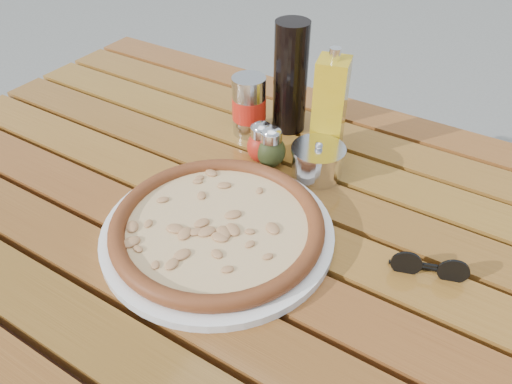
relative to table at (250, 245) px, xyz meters
The scene contains 10 objects.
table is the anchor object (origin of this frame).
plate 0.11m from the table, 99.72° to the right, with size 0.36×0.36×0.01m, color white.
pizza 0.12m from the table, 99.72° to the right, with size 0.39×0.39×0.03m.
pepper_shaker 0.19m from the table, 114.19° to the left, with size 0.06×0.06×0.08m.
oregano_shaker 0.18m from the table, 106.47° to the left, with size 0.07×0.07×0.08m.
dark_bottle 0.34m from the table, 106.00° to the left, with size 0.07×0.07×0.22m, color black.
soda_can 0.28m from the table, 122.72° to the left, with size 0.08×0.08×0.12m.
olive_oil_cruet 0.28m from the table, 82.69° to the left, with size 0.07×0.07×0.21m.
parmesan_tin 0.19m from the table, 72.77° to the left, with size 0.13×0.13×0.07m.
sunglasses 0.30m from the table, ahead, with size 0.11×0.06×0.04m.
Camera 1 is at (0.34, -0.52, 1.29)m, focal length 35.00 mm.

